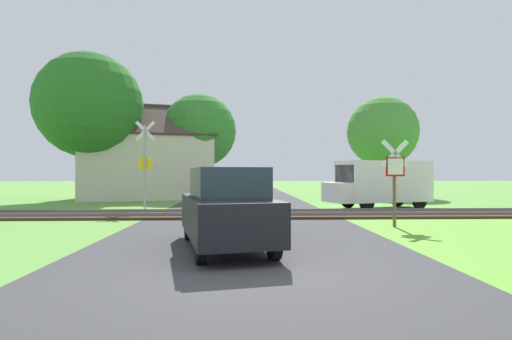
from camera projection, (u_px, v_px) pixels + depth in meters
name	position (u px, v px, depth m)	size (l,w,h in m)	color
ground_plane	(247.00, 271.00, 6.81)	(160.00, 160.00, 0.00)	#5B933D
road_asphalt	(246.00, 248.00, 8.81)	(7.21, 80.00, 0.01)	#38383A
rail_track	(244.00, 215.00, 15.48)	(60.00, 2.60, 0.22)	#422D1E
stop_sign_near	(395.00, 175.00, 12.31)	(0.88, 0.16, 2.70)	brown
crossing_sign_far	(145.00, 160.00, 17.37)	(0.88, 0.14, 3.96)	#9E9EA5
house	(147.00, 165.00, 26.46)	(9.60, 7.47, 6.29)	beige
tree_far	(383.00, 132.00, 29.27)	(5.14, 5.14, 7.30)	#513823
tree_center	(199.00, 131.00, 27.21)	(5.01, 5.01, 7.08)	#513823
tree_left	(89.00, 105.00, 24.11)	(6.35, 6.35, 8.97)	#513823
mail_truck	(380.00, 182.00, 18.82)	(5.22, 3.16, 2.24)	white
parked_car	(226.00, 208.00, 8.72)	(2.44, 4.26, 1.78)	black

